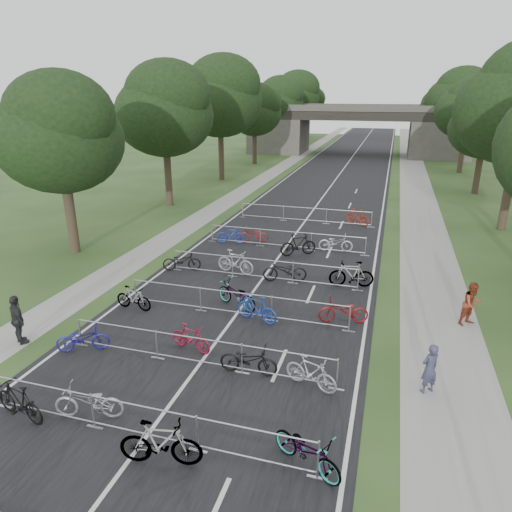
{
  "coord_description": "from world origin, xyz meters",
  "views": [
    {
      "loc": [
        5.61,
        -4.89,
        8.67
      ],
      "look_at": [
        -0.39,
        15.29,
        1.1
      ],
      "focal_mm": 32.0,
      "sensor_mm": 36.0,
      "label": 1
    }
  ],
  "objects_px": {
    "pedestrian_a": "(430,369)",
    "pedestrian_c": "(18,320)",
    "pedestrian_b": "(472,304)",
    "overpass_bridge": "(356,130)"
  },
  "relations": [
    {
      "from": "pedestrian_a",
      "to": "pedestrian_c",
      "type": "xyz_separation_m",
      "value": [
        -14.07,
        -1.18,
        0.13
      ]
    },
    {
      "from": "pedestrian_a",
      "to": "pedestrian_b",
      "type": "height_order",
      "value": "pedestrian_b"
    },
    {
      "from": "overpass_bridge",
      "to": "pedestrian_b",
      "type": "bearing_deg",
      "value": -80.08
    },
    {
      "from": "overpass_bridge",
      "to": "pedestrian_a",
      "type": "distance_m",
      "value": 57.64
    },
    {
      "from": "overpass_bridge",
      "to": "pedestrian_c",
      "type": "bearing_deg",
      "value": -96.65
    },
    {
      "from": "pedestrian_a",
      "to": "pedestrian_c",
      "type": "relative_size",
      "value": 0.87
    },
    {
      "from": "overpass_bridge",
      "to": "pedestrian_c",
      "type": "relative_size",
      "value": 16.41
    },
    {
      "from": "pedestrian_b",
      "to": "pedestrian_c",
      "type": "distance_m",
      "value": 17.08
    },
    {
      "from": "overpass_bridge",
      "to": "pedestrian_b",
      "type": "xyz_separation_m",
      "value": [
        9.1,
        -52.06,
        -2.65
      ]
    },
    {
      "from": "overpass_bridge",
      "to": "pedestrian_a",
      "type": "bearing_deg",
      "value": -82.74
    }
  ]
}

